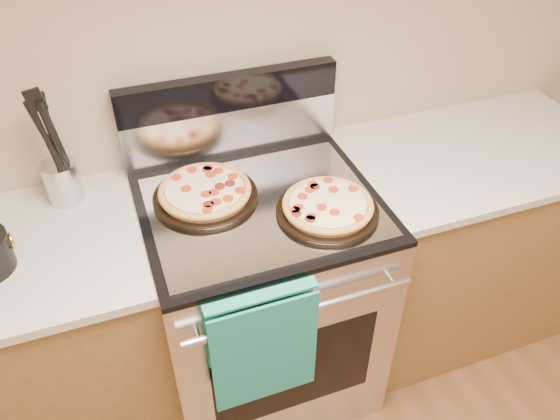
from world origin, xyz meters
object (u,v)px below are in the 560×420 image
object	(u,v)px
pepperoni_pizza_back	(205,193)
pepperoni_pizza_front	(328,207)
range_body	(263,300)
utensil_crock	(63,182)

from	to	relation	value
pepperoni_pizza_back	pepperoni_pizza_front	distance (m)	0.39
range_body	utensil_crock	size ratio (longest dim) A/B	6.47
range_body	pepperoni_pizza_front	world-z (taller)	pepperoni_pizza_front
range_body	pepperoni_pizza_back	bearing A→B (deg)	156.33
pepperoni_pizza_front	utensil_crock	xyz separation A→B (m)	(-0.76, 0.37, 0.03)
pepperoni_pizza_back	pepperoni_pizza_front	world-z (taller)	pepperoni_pizza_back
pepperoni_pizza_back	pepperoni_pizza_front	xyz separation A→B (m)	(0.34, -0.20, -0.00)
pepperoni_pizza_back	range_body	bearing A→B (deg)	-23.67
range_body	pepperoni_pizza_back	distance (m)	0.53
range_body	utensil_crock	bearing A→B (deg)	157.49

